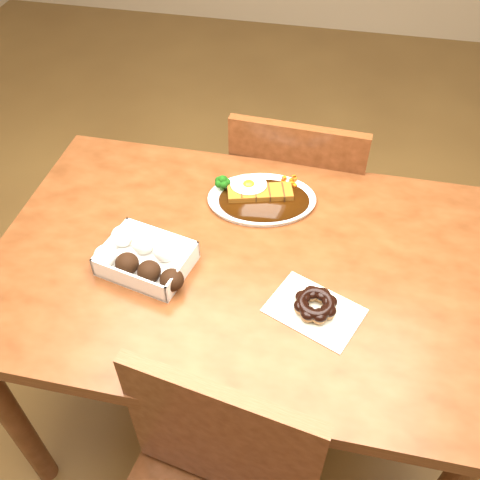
% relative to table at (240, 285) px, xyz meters
% --- Properties ---
extents(ground, '(6.00, 6.00, 0.00)m').
position_rel_table_xyz_m(ground, '(0.00, 0.00, -0.65)').
color(ground, brown).
rests_on(ground, ground).
extents(table, '(1.20, 0.80, 0.75)m').
position_rel_table_xyz_m(table, '(0.00, 0.00, 0.00)').
color(table, '#46220E').
rests_on(table, ground).
extents(chair_far, '(0.44, 0.44, 0.87)m').
position_rel_table_xyz_m(chair_far, '(0.09, 0.53, -0.17)').
color(chair_far, '#46220E').
rests_on(chair_far, ground).
extents(katsu_curry_plate, '(0.32, 0.26, 0.06)m').
position_rel_table_xyz_m(katsu_curry_plate, '(0.01, 0.22, 0.11)').
color(katsu_curry_plate, white).
rests_on(katsu_curry_plate, table).
extents(donut_box, '(0.24, 0.20, 0.06)m').
position_rel_table_xyz_m(donut_box, '(-0.21, -0.07, 0.13)').
color(donut_box, white).
rests_on(donut_box, table).
extents(pon_de_ring, '(0.24, 0.20, 0.04)m').
position_rel_table_xyz_m(pon_de_ring, '(0.19, -0.12, 0.12)').
color(pon_de_ring, silver).
rests_on(pon_de_ring, table).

